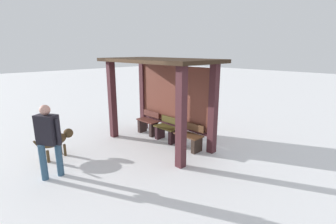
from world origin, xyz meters
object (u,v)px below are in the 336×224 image
(bench_center_inside, at_px, (167,131))
(bench_right_inside, at_px, (189,139))
(dog, at_px, (56,140))
(person_walking, at_px, (48,136))
(bus_shelter, at_px, (163,83))
(bench_left_inside, at_px, (148,124))

(bench_center_inside, xyz_separation_m, bench_right_inside, (0.90, 0.00, -0.01))
(bench_right_inside, xyz_separation_m, dog, (-2.04, -2.90, 0.18))
(bench_center_inside, bearing_deg, person_walking, -92.41)
(bus_shelter, relative_size, person_walking, 2.14)
(dog, bearing_deg, bench_right_inside, 54.80)
(bench_left_inside, relative_size, bench_center_inside, 1.00)
(bench_right_inside, bearing_deg, dog, -125.20)
(bench_right_inside, height_order, dog, bench_right_inside)
(bus_shelter, distance_m, bench_left_inside, 1.75)
(bench_center_inside, relative_size, person_walking, 0.49)
(bench_center_inside, bearing_deg, dog, -111.53)
(bench_center_inside, relative_size, bench_right_inside, 1.00)
(bus_shelter, xyz_separation_m, person_walking, (-0.14, -3.20, -0.85))
(bench_left_inside, distance_m, person_walking, 3.50)
(bench_center_inside, height_order, bench_right_inside, bench_center_inside)
(bus_shelter, bearing_deg, bench_center_inside, 90.00)
(bench_right_inside, distance_m, dog, 3.55)
(bench_right_inside, bearing_deg, person_walking, -107.26)
(bench_right_inside, xyz_separation_m, person_walking, (-1.04, -3.36, 0.66))
(bus_shelter, xyz_separation_m, bench_center_inside, (0.00, 0.16, -1.50))
(bus_shelter, bearing_deg, person_walking, -92.54)
(bus_shelter, bearing_deg, bench_right_inside, 10.24)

